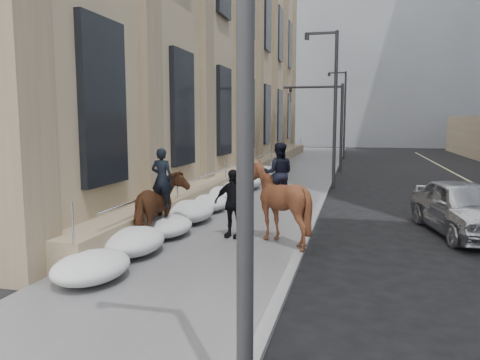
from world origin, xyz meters
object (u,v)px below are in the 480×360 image
Objects in this scene: mounted_horse_right at (278,199)px; mounted_horse_left at (161,205)px; pedestrian at (233,203)px; car_silver at (463,207)px.

mounted_horse_left is at bearing 3.13° from mounted_horse_right.
mounted_horse_right reaches higher than pedestrian.
car_silver is (8.57, 3.35, -0.30)m from mounted_horse_left.
mounted_horse_right is 1.40× the size of pedestrian.
pedestrian is 7.15m from car_silver.
mounted_horse_left is 0.52× the size of car_silver.
mounted_horse_left is 3.30m from mounted_horse_right.
mounted_horse_right is at bearing 0.82° from pedestrian.
pedestrian is at bearing -16.82° from mounted_horse_right.
mounted_horse_left reaches higher than pedestrian.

